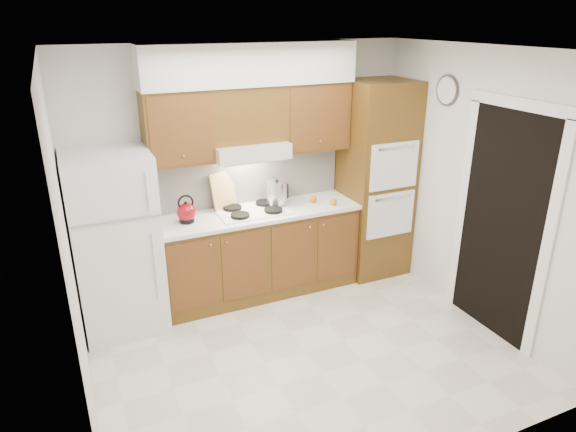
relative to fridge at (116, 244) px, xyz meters
The scene contains 26 objects.
floor 2.00m from the fridge, 39.06° to the right, with size 3.60×3.60×0.00m, color beige.
ceiling 2.51m from the fridge, 39.06° to the right, with size 3.60×3.60×0.00m, color white.
wall_back 1.52m from the fridge, 14.37° to the left, with size 3.60×0.02×2.60m, color silver.
wall_left 1.28m from the fridge, 109.11° to the right, with size 0.02×3.00×2.60m, color silver.
wall_right 3.43m from the fridge, 19.58° to the right, with size 0.02×3.00×2.60m, color silver.
fridge is the anchor object (origin of this frame).
base_cabinets 1.49m from the fridge, ahead, with size 2.11×0.60×0.90m, color brown.
countertop 1.43m from the fridge, ahead, with size 2.13×0.62×0.04m, color white.
backsplash 1.51m from the fridge, 13.56° to the left, with size 2.11×0.03×0.56m, color white.
oven_cabinet 2.86m from the fridge, ahead, with size 0.70×0.65×2.20m, color brown.
upper_cab_left 1.22m from the fridge, 15.78° to the left, with size 0.63×0.33×0.70m, color brown.
upper_cab_right 2.35m from the fridge, ahead, with size 0.73×0.33×0.70m, color brown.
range_hood 1.56m from the fridge, ahead, with size 0.75×0.45×0.15m, color silver.
upper_cab_over_hood 1.75m from the fridge, ahead, with size 0.75×0.33×0.55m, color brown.
soffit 2.11m from the fridge, ahead, with size 2.13×0.36×0.40m, color silver.
cooktop 1.38m from the fridge, ahead, with size 0.74×0.50×0.01m, color white.
doorway 3.53m from the fridge, 25.02° to the right, with size 0.02×0.90×2.10m, color black.
wall_clock 3.49m from the fridge, 10.48° to the right, with size 0.30×0.30×0.02m, color #3F3833.
kettle 0.71m from the fridge, ahead, with size 0.19×0.19×0.19m, color maroon.
cutting_board 1.20m from the fridge, 13.76° to the left, with size 0.29×0.02×0.38m, color tan.
stock_pot 1.70m from the fridge, ahead, with size 0.22×0.22×0.22m, color silver.
condiment_a 1.81m from the fridge, ahead, with size 0.06×0.06×0.22m, color black.
condiment_b 1.79m from the fridge, ahead, with size 0.05×0.05×0.17m, color black.
condiment_c 1.90m from the fridge, ahead, with size 0.06×0.06×0.16m, color black.
orange_near 2.24m from the fridge, ahead, with size 0.07×0.07×0.07m, color orange.
orange_far 2.08m from the fridge, ahead, with size 0.08×0.08×0.08m, color #DB4F0B.
Camera 1 is at (-1.73, -3.46, 2.84)m, focal length 32.00 mm.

